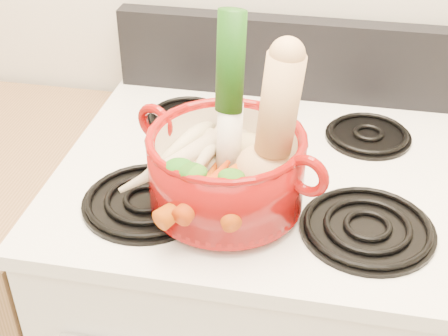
# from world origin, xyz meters

# --- Properties ---
(cooktop) EXTENTS (0.78, 0.67, 0.03)m
(cooktop) POSITION_xyz_m (0.00, 1.40, 0.93)
(cooktop) COLOR silver
(cooktop) RESTS_ON stove_body
(control_backsplash) EXTENTS (0.76, 0.05, 0.18)m
(control_backsplash) POSITION_xyz_m (0.00, 1.70, 1.04)
(control_backsplash) COLOR black
(control_backsplash) RESTS_ON cooktop
(burner_front_left) EXTENTS (0.22, 0.22, 0.02)m
(burner_front_left) POSITION_xyz_m (-0.19, 1.24, 0.96)
(burner_front_left) COLOR black
(burner_front_left) RESTS_ON cooktop
(burner_front_right) EXTENTS (0.22, 0.22, 0.02)m
(burner_front_right) POSITION_xyz_m (0.19, 1.24, 0.96)
(burner_front_right) COLOR black
(burner_front_right) RESTS_ON cooktop
(burner_back_left) EXTENTS (0.17, 0.17, 0.02)m
(burner_back_left) POSITION_xyz_m (-0.19, 1.54, 0.96)
(burner_back_left) COLOR black
(burner_back_left) RESTS_ON cooktop
(burner_back_right) EXTENTS (0.17, 0.17, 0.02)m
(burner_back_right) POSITION_xyz_m (0.19, 1.54, 0.96)
(burner_back_right) COLOR black
(burner_back_right) RESTS_ON cooktop
(dutch_oven) EXTENTS (0.34, 0.34, 0.13)m
(dutch_oven) POSITION_xyz_m (-0.05, 1.26, 1.03)
(dutch_oven) COLOR maroon
(dutch_oven) RESTS_ON burner_front_left
(pot_handle_left) EXTENTS (0.07, 0.04, 0.07)m
(pot_handle_left) POSITION_xyz_m (-0.19, 1.31, 1.08)
(pot_handle_left) COLOR maroon
(pot_handle_left) RESTS_ON dutch_oven
(pot_handle_right) EXTENTS (0.07, 0.04, 0.07)m
(pot_handle_right) POSITION_xyz_m (0.09, 1.20, 1.08)
(pot_handle_right) COLOR maroon
(pot_handle_right) RESTS_ON dutch_oven
(squash) EXTENTS (0.13, 0.11, 0.26)m
(squash) POSITION_xyz_m (0.03, 1.25, 1.12)
(squash) COLOR tan
(squash) RESTS_ON dutch_oven
(leek) EXTENTS (0.06, 0.08, 0.31)m
(leek) POSITION_xyz_m (-0.05, 1.30, 1.15)
(leek) COLOR white
(leek) RESTS_ON dutch_oven
(ginger) EXTENTS (0.10, 0.08, 0.05)m
(ginger) POSITION_xyz_m (-0.04, 1.35, 1.02)
(ginger) COLOR tan
(ginger) RESTS_ON dutch_oven
(parsnip_0) EXTENTS (0.13, 0.19, 0.05)m
(parsnip_0) POSITION_xyz_m (-0.09, 1.29, 1.02)
(parsnip_0) COLOR beige
(parsnip_0) RESTS_ON dutch_oven
(parsnip_1) EXTENTS (0.06, 0.20, 0.06)m
(parsnip_1) POSITION_xyz_m (-0.10, 1.25, 1.02)
(parsnip_1) COLOR beige
(parsnip_1) RESTS_ON dutch_oven
(parsnip_2) EXTENTS (0.05, 0.17, 0.05)m
(parsnip_2) POSITION_xyz_m (-0.11, 1.32, 1.03)
(parsnip_2) COLOR beige
(parsnip_2) RESTS_ON dutch_oven
(parsnip_3) EXTENTS (0.17, 0.17, 0.06)m
(parsnip_3) POSITION_xyz_m (-0.15, 1.25, 1.04)
(parsnip_3) COLOR beige
(parsnip_3) RESTS_ON dutch_oven
(parsnip_4) EXTENTS (0.15, 0.23, 0.07)m
(parsnip_4) POSITION_xyz_m (-0.13, 1.32, 1.04)
(parsnip_4) COLOR beige
(parsnip_4) RESTS_ON dutch_oven
(parsnip_5) EXTENTS (0.08, 0.20, 0.05)m
(parsnip_5) POSITION_xyz_m (-0.09, 1.29, 1.04)
(parsnip_5) COLOR beige
(parsnip_5) RESTS_ON dutch_oven
(carrot_0) EXTENTS (0.04, 0.15, 0.04)m
(carrot_0) POSITION_xyz_m (-0.08, 1.21, 1.01)
(carrot_0) COLOR #C73B09
(carrot_0) RESTS_ON dutch_oven
(carrot_1) EXTENTS (0.11, 0.16, 0.05)m
(carrot_1) POSITION_xyz_m (-0.08, 1.19, 1.02)
(carrot_1) COLOR #CE610A
(carrot_1) RESTS_ON dutch_oven
(carrot_2) EXTENTS (0.12, 0.16, 0.05)m
(carrot_2) POSITION_xyz_m (-0.06, 1.20, 1.03)
(carrot_2) COLOR #C45009
(carrot_2) RESTS_ON dutch_oven
(carrot_3) EXTENTS (0.08, 0.16, 0.05)m
(carrot_3) POSITION_xyz_m (-0.07, 1.19, 1.03)
(carrot_3) COLOR red
(carrot_3) RESTS_ON dutch_oven
(carrot_4) EXTENTS (0.11, 0.17, 0.05)m
(carrot_4) POSITION_xyz_m (-0.04, 1.21, 1.04)
(carrot_4) COLOR #BE5009
(carrot_4) RESTS_ON dutch_oven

